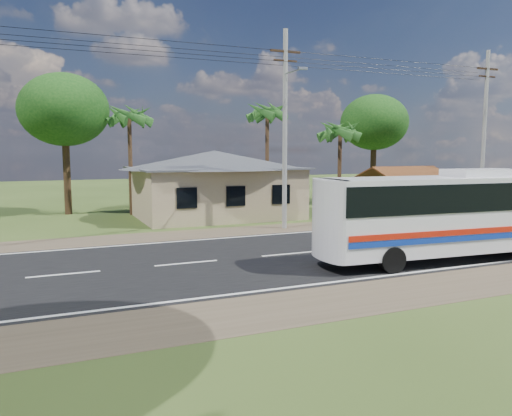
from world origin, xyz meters
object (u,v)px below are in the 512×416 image
(coach_bus, at_px, (460,208))
(waiting_shed, at_px, (404,175))
(motorcycle, at_px, (372,217))
(person, at_px, (429,211))

(coach_bus, bearing_deg, waiting_shed, 63.84)
(motorcycle, bearing_deg, coach_bus, 171.79)
(motorcycle, relative_size, person, 1.07)
(waiting_shed, bearing_deg, motorcycle, -147.67)
(coach_bus, bearing_deg, motorcycle, 79.11)
(waiting_shed, height_order, motorcycle, waiting_shed)
(motorcycle, xyz_separation_m, person, (2.90, -1.47, 0.37))
(coach_bus, relative_size, motorcycle, 6.59)
(waiting_shed, height_order, coach_bus, coach_bus)
(coach_bus, height_order, motorcycle, coach_bus)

